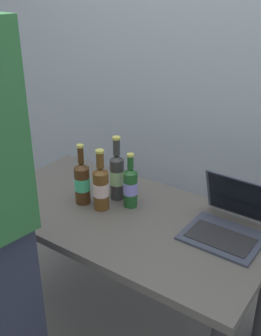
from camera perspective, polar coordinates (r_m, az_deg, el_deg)
ground_plane at (r=2.38m, az=-0.82°, el=-20.89°), size 8.00×8.00×0.00m
desk at (r=1.98m, az=-0.93°, el=-8.57°), size 1.39×0.73×0.70m
laptop at (r=1.83m, az=13.75°, el=-7.40°), size 0.33×0.34×0.23m
beer_bottle_green at (r=1.93m, az=-4.20°, el=-2.61°), size 0.08×0.08×0.31m
beer_bottle_amber at (r=1.99m, az=-6.84°, el=-1.93°), size 0.08×0.08×0.31m
beer_bottle_dark at (r=1.95m, az=-0.01°, el=-2.56°), size 0.07×0.07×0.28m
beer_bottle_brown at (r=2.01m, az=-1.92°, el=-0.97°), size 0.07×0.07×0.33m
back_wall at (r=2.37m, az=10.68°, el=14.75°), size 6.00×0.10×2.60m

